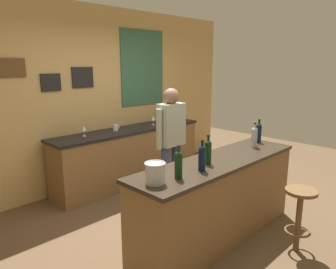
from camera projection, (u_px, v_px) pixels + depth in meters
name	position (u px, v px, depth m)	size (l,w,h in m)	color
ground_plane	(190.00, 225.00, 3.86)	(10.00, 10.00, 0.00)	brown
back_wall	(95.00, 97.00, 4.96)	(6.00, 0.09, 2.80)	tan
bar_counter	(218.00, 199.00, 3.48)	(2.26, 0.60, 0.92)	brown
side_counter	(131.00, 155.00, 5.18)	(2.67, 0.56, 0.90)	brown
bartender	(171.00, 140.00, 4.21)	(0.52, 0.21, 1.62)	#384766
bar_stool	(299.00, 210.00, 3.24)	(0.32, 0.32, 0.68)	brown
wine_bottle_a	(178.00, 164.00, 2.81)	(0.07, 0.07, 0.31)	black
wine_bottle_b	(202.00, 157.00, 3.01)	(0.07, 0.07, 0.31)	black
wine_bottle_c	(208.00, 151.00, 3.22)	(0.07, 0.07, 0.31)	black
wine_bottle_d	(254.00, 136.00, 3.87)	(0.07, 0.07, 0.31)	#999E99
wine_bottle_e	(259.00, 132.00, 4.10)	(0.07, 0.07, 0.31)	black
ice_bucket	(155.00, 172.00, 2.70)	(0.19, 0.19, 0.19)	#B7BABF
wine_glass_a	(84.00, 129.00, 4.53)	(0.07, 0.07, 0.16)	silver
wine_glass_b	(153.00, 119.00, 5.38)	(0.07, 0.07, 0.16)	silver
wine_glass_c	(160.00, 116.00, 5.64)	(0.07, 0.07, 0.16)	silver
coffee_mug	(116.00, 128.00, 4.93)	(0.12, 0.08, 0.09)	silver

